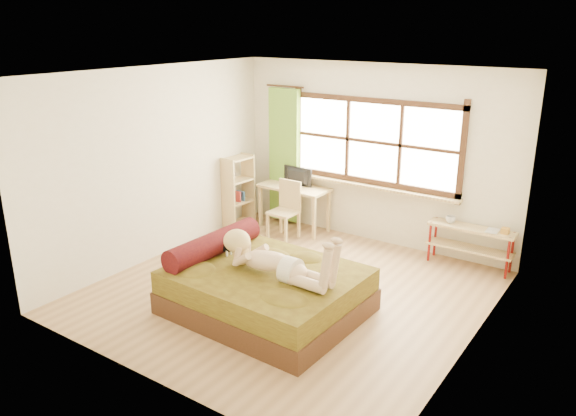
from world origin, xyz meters
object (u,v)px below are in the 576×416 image
Objects in this scene: woman at (274,249)px; bookshelf at (238,191)px; bed at (263,288)px; chair at (286,206)px; kitten at (224,244)px; pipe_shelf at (472,238)px; desk at (294,192)px.

bookshelf reaches higher than woman.
bed is 2.99m from bookshelf.
chair is (-1.34, 2.19, -0.34)m from woman.
bookshelf is (-1.42, 2.02, -0.05)m from kitten.
pipe_shelf is at bearing 60.27° from bed.
bookshelf is (-0.84, -0.39, -0.03)m from desk.
bed is 2.39× the size of chair.
kitten is (-0.87, 0.15, -0.19)m from woman.
desk is 0.99× the size of bookshelf.
kitten is at bearing -51.04° from bookshelf.
chair is at bearing 105.02° from kitten.
bed is 2.81m from desk.
bed is 3.09m from pipe_shelf.
chair is (-0.47, 2.04, -0.15)m from kitten.
woman is at bearing -57.21° from chair.
desk is at bearing -178.15° from pipe_shelf.
woman is 3.16m from bookshelf.
bed is 1.47× the size of woman.
woman is at bearing -118.46° from pipe_shelf.
kitten reaches higher than desk.
desk is (-1.44, 2.55, -0.22)m from woman.
kitten is 0.27× the size of pipe_shelf.
kitten is at bearing 172.17° from woman.
pipe_shelf is at bearing 11.25° from chair.
desk is (-1.24, 2.50, 0.34)m from bed.
kitten is 0.35× the size of chair.
kitten is 0.27× the size of desk.
bookshelf reaches higher than desk.
kitten is 0.27× the size of bookshelf.
bookshelf is at bearing -177.42° from chair.
desk is 1.29× the size of chair.
desk is at bearing 121.44° from woman.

